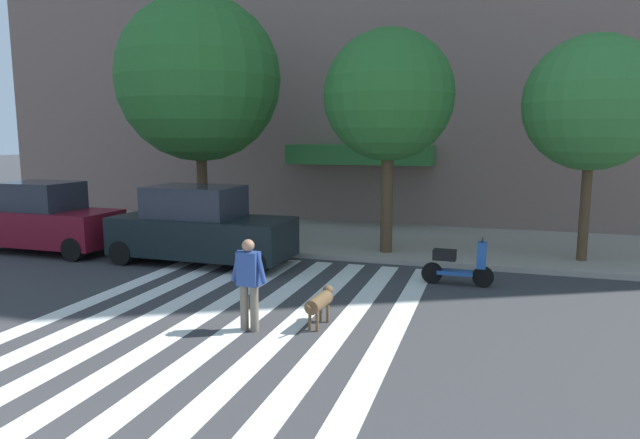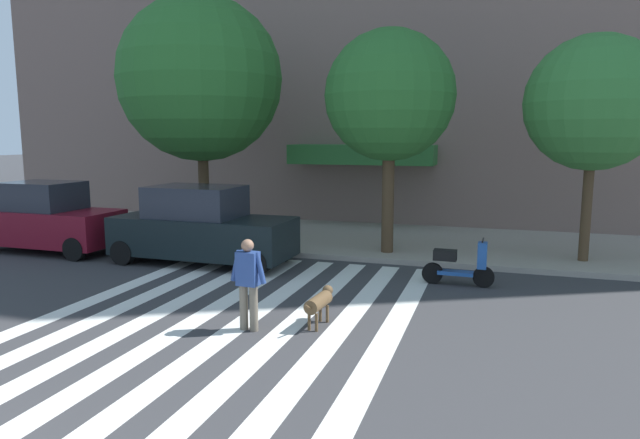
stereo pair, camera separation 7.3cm
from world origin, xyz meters
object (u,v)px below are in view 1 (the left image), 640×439
(parked_car_behind_first, at_px, (200,228))
(pedestrian_dog_walker, at_px, (249,279))
(street_tree_further, at_px, (592,104))
(street_tree_middle, at_px, (389,96))
(parked_scooter, at_px, (458,265))
(parked_car_near_curb, at_px, (46,219))
(street_tree_nearest, at_px, (199,79))
(dog_on_leash, at_px, (320,302))

(parked_car_behind_first, relative_size, pedestrian_dog_walker, 2.99)
(parked_car_behind_first, distance_m, street_tree_further, 10.67)
(parked_car_behind_first, relative_size, street_tree_middle, 0.80)
(parked_scooter, bearing_deg, parked_car_near_curb, 178.87)
(parked_car_behind_first, bearing_deg, parked_car_near_curb, -179.99)
(pedestrian_dog_walker, bearing_deg, parked_scooter, 51.80)
(street_tree_middle, height_order, street_tree_further, street_tree_middle)
(parked_car_near_curb, distance_m, street_tree_nearest, 6.25)
(parked_car_near_curb, height_order, pedestrian_dog_walker, parked_car_near_curb)
(street_tree_further, bearing_deg, parked_scooter, -135.47)
(street_tree_further, xyz_separation_m, pedestrian_dog_walker, (-6.33, -7.18, -3.30))
(parked_scooter, height_order, street_tree_further, street_tree_further)
(parked_car_near_curb, xyz_separation_m, street_tree_further, (14.93, 2.74, 3.26))
(street_tree_nearest, height_order, pedestrian_dog_walker, street_tree_nearest)
(street_tree_nearest, distance_m, street_tree_further, 11.30)
(parked_scooter, bearing_deg, parked_car_behind_first, 178.01)
(parked_car_near_curb, relative_size, parked_scooter, 2.61)
(parked_car_near_curb, distance_m, dog_on_leash, 10.45)
(parked_scooter, height_order, pedestrian_dog_walker, pedestrian_dog_walker)
(dog_on_leash, bearing_deg, parked_car_near_curb, 158.53)
(street_tree_further, distance_m, dog_on_leash, 9.19)
(pedestrian_dog_walker, bearing_deg, parked_car_behind_first, 127.83)
(parked_scooter, distance_m, dog_on_leash, 4.21)
(dog_on_leash, bearing_deg, street_tree_nearest, 132.37)
(parked_car_behind_first, height_order, dog_on_leash, parked_car_behind_first)
(parked_scooter, relative_size, dog_on_leash, 1.42)
(street_tree_nearest, relative_size, street_tree_further, 1.31)
(parked_car_behind_first, xyz_separation_m, street_tree_middle, (4.63, 2.26, 3.51))
(parked_car_behind_first, bearing_deg, dog_on_leash, -39.94)
(street_tree_middle, height_order, pedestrian_dog_walker, street_tree_middle)
(street_tree_nearest, bearing_deg, parked_car_near_curb, -142.55)
(parked_scooter, relative_size, pedestrian_dog_walker, 1.00)
(parked_car_behind_first, bearing_deg, street_tree_further, 15.63)
(street_tree_nearest, bearing_deg, parked_scooter, -20.27)
(parked_car_behind_first, height_order, pedestrian_dog_walker, parked_car_behind_first)
(pedestrian_dog_walker, relative_size, dog_on_leash, 1.43)
(parked_car_behind_first, relative_size, street_tree_nearest, 0.64)
(pedestrian_dog_walker, bearing_deg, parked_car_near_curb, 152.69)
(street_tree_nearest, relative_size, street_tree_middle, 1.24)
(street_tree_nearest, relative_size, dog_on_leash, 6.62)
(parked_scooter, xyz_separation_m, street_tree_further, (3.02, 2.97, 3.75))
(street_tree_nearest, height_order, street_tree_middle, street_tree_nearest)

